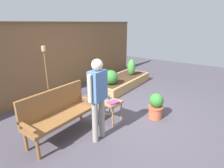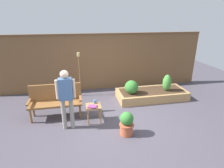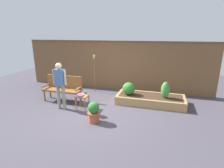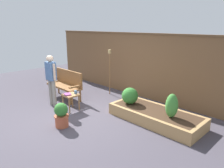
% 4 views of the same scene
% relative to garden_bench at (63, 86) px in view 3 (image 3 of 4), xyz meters
% --- Properties ---
extents(ground_plane, '(14.00, 14.00, 0.00)m').
position_rel_garden_bench_xyz_m(ground_plane, '(1.42, -0.66, -0.54)').
color(ground_plane, '#47424C').
extents(fence_back, '(8.40, 0.14, 2.16)m').
position_rel_garden_bench_xyz_m(fence_back, '(1.42, 1.94, 0.55)').
color(fence_back, brown).
rests_on(fence_back, ground_plane).
extents(garden_bench, '(1.44, 0.48, 0.94)m').
position_rel_garden_bench_xyz_m(garden_bench, '(0.00, 0.00, 0.00)').
color(garden_bench, brown).
rests_on(garden_bench, ground_plane).
extents(side_table, '(0.40, 0.40, 0.48)m').
position_rel_garden_bench_xyz_m(side_table, '(1.02, -0.52, -0.15)').
color(side_table, '#9E7042').
rests_on(side_table, ground_plane).
extents(cup_on_table, '(0.12, 0.08, 0.10)m').
position_rel_garden_bench_xyz_m(cup_on_table, '(1.08, -0.38, -0.02)').
color(cup_on_table, teal).
rests_on(cup_on_table, side_table).
extents(book_on_table, '(0.28, 0.25, 0.03)m').
position_rel_garden_bench_xyz_m(book_on_table, '(0.99, -0.60, -0.05)').
color(book_on_table, '#7F3875').
rests_on(book_on_table, side_table).
extents(potted_boxwood, '(0.35, 0.35, 0.61)m').
position_rel_garden_bench_xyz_m(potted_boxwood, '(1.74, -1.28, -0.24)').
color(potted_boxwood, '#B75638').
rests_on(potted_boxwood, ground_plane).
extents(raised_planter_bed, '(2.40, 1.00, 0.30)m').
position_rel_garden_bench_xyz_m(raised_planter_bed, '(3.18, 0.59, -0.39)').
color(raised_planter_bed, '#AD8451').
rests_on(raised_planter_bed, ground_plane).
extents(shrub_near_bench, '(0.45, 0.45, 0.45)m').
position_rel_garden_bench_xyz_m(shrub_near_bench, '(2.39, 0.49, -0.02)').
color(shrub_near_bench, brown).
rests_on(shrub_near_bench, raised_planter_bed).
extents(shrub_far_corner, '(0.29, 0.29, 0.58)m').
position_rel_garden_bench_xyz_m(shrub_far_corner, '(3.67, 0.49, 0.04)').
color(shrub_far_corner, brown).
rests_on(shrub_far_corner, raised_planter_bed).
extents(tiki_torch, '(0.10, 0.10, 1.59)m').
position_rel_garden_bench_xyz_m(tiki_torch, '(0.73, 1.33, 0.55)').
color(tiki_torch, brown).
rests_on(tiki_torch, ground_plane).
extents(person_by_bench, '(0.47, 0.20, 1.56)m').
position_rel_garden_bench_xyz_m(person_by_bench, '(0.35, -0.71, 0.39)').
color(person_by_bench, gray).
rests_on(person_by_bench, ground_plane).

